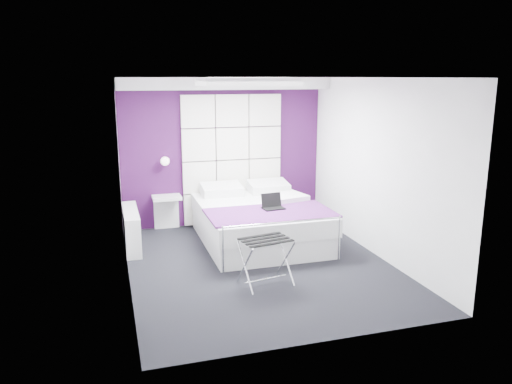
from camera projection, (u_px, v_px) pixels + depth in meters
The scene contains 15 objects.
floor at pixel (260, 265), 7.09m from camera, with size 4.40×4.40×0.00m, color black.
ceiling at pixel (260, 78), 6.50m from camera, with size 4.40×4.40×0.00m, color white.
wall_back at pixel (223, 152), 8.85m from camera, with size 3.60×3.60×0.00m, color white.
wall_left at pixel (124, 183), 6.29m from camera, with size 4.40×4.40×0.00m, color white.
wall_right at pixel (377, 168), 7.30m from camera, with size 4.40×4.40×0.00m, color white.
accent_wall at pixel (223, 152), 8.84m from camera, with size 3.58×0.02×2.58m, color #350D39.
soffit at pixel (226, 83), 8.35m from camera, with size 3.58×0.50×0.20m, color silver.
headboard at pixel (232, 160), 8.87m from camera, with size 1.80×0.08×2.30m, color silver, non-canonical shape.
skylight at pixel (247, 81), 7.07m from camera, with size 1.36×0.86×0.12m, color white, non-canonical shape.
wall_lamp at pixel (165, 161), 8.44m from camera, with size 0.15×0.15×0.15m, color white.
radiator at pixel (131, 229), 7.76m from camera, with size 0.22×1.20×0.60m, color silver.
bed at pixel (259, 221), 8.04m from camera, with size 1.88×2.28×0.79m.
nightstand at pixel (167, 197), 8.55m from camera, with size 0.48×0.38×0.05m, color silver.
luggage_rack at pixel (266, 262), 6.38m from camera, with size 0.61×0.45×0.60m.
laptop at pixel (272, 205), 7.63m from camera, with size 0.32×0.23×0.23m.
Camera 1 is at (-1.97, -6.38, 2.62)m, focal length 35.00 mm.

